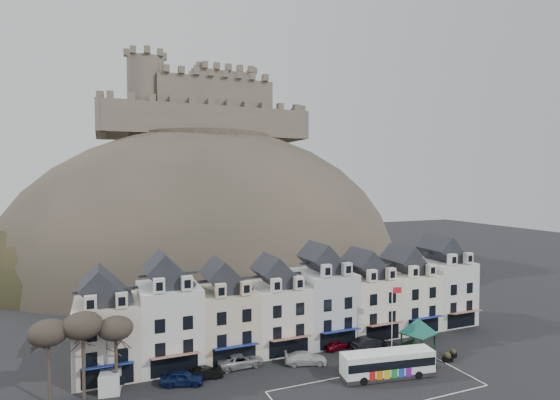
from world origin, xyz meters
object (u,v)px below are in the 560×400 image
(car_silver, at_px, (240,360))
(car_maroon, at_px, (337,345))
(car_navy, at_px, (182,378))
(flagpole, at_px, (393,315))
(bus_shelter, at_px, (418,326))
(red_buoy, at_px, (429,359))
(white_van, at_px, (111,377))
(car_charcoal, at_px, (369,343))
(bus, at_px, (388,363))
(car_white, at_px, (306,358))
(car_black, at_px, (206,373))

(car_silver, xyz_separation_m, car_maroon, (12.82, 0.28, -0.13))
(car_silver, distance_m, car_maroon, 12.82)
(car_navy, bearing_deg, flagpole, -75.88)
(bus_shelter, height_order, car_silver, bus_shelter)
(red_buoy, xyz_separation_m, car_navy, (-26.84, 6.46, -0.23))
(white_van, xyz_separation_m, car_silver, (13.84, -0.28, -0.30))
(car_navy, distance_m, car_maroon, 19.90)
(car_charcoal, bearing_deg, white_van, 83.81)
(bus_shelter, bearing_deg, car_maroon, 132.49)
(white_van, relative_size, car_charcoal, 1.03)
(bus, height_order, car_white, bus)
(car_navy, relative_size, car_white, 0.92)
(flagpole, height_order, car_silver, flagpole)
(white_van, relative_size, car_maroon, 1.33)
(bus_shelter, distance_m, white_van, 35.78)
(car_black, height_order, car_white, car_white)
(car_maroon, bearing_deg, flagpole, -133.65)
(car_navy, distance_m, car_white, 14.22)
(red_buoy, height_order, car_white, red_buoy)
(bus_shelter, distance_m, car_black, 26.23)
(white_van, height_order, car_white, white_van)
(car_navy, relative_size, car_maroon, 1.25)
(bus, bearing_deg, car_charcoal, 79.76)
(flagpole, distance_m, car_navy, 25.84)
(white_van, bearing_deg, car_navy, -10.72)
(bus_shelter, height_order, red_buoy, bus_shelter)
(bus, xyz_separation_m, bus_shelter, (7.48, 4.05, 1.83))
(red_buoy, xyz_separation_m, car_black, (-24.25, 6.99, -0.37))
(red_buoy, xyz_separation_m, car_maroon, (-7.06, 8.71, -0.38))
(car_black, bearing_deg, car_silver, -66.36)
(car_charcoal, bearing_deg, bus, 157.19)
(red_buoy, distance_m, car_navy, 27.61)
(car_navy, distance_m, car_black, 2.65)
(car_black, relative_size, car_charcoal, 0.81)
(car_black, distance_m, car_charcoal, 21.05)
(car_black, bearing_deg, bus_shelter, -91.66)
(bus, relative_size, white_van, 2.20)
(bus, height_order, car_maroon, bus)
(bus, xyz_separation_m, car_charcoal, (2.65, 7.56, -0.84))
(white_van, distance_m, car_navy, 7.25)
(red_buoy, bearing_deg, car_charcoal, 113.71)
(car_silver, height_order, car_maroon, car_silver)
(bus_shelter, relative_size, red_buoy, 3.42)
(flagpole, xyz_separation_m, car_white, (-11.24, 1.35, -4.19))
(white_van, relative_size, car_silver, 0.91)
(white_van, xyz_separation_m, car_maroon, (26.66, 0.00, -0.43))
(car_white, bearing_deg, bus, -115.25)
(car_black, bearing_deg, bus, -106.12)
(red_buoy, height_order, car_navy, red_buoy)
(car_white, bearing_deg, flagpole, -78.37)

